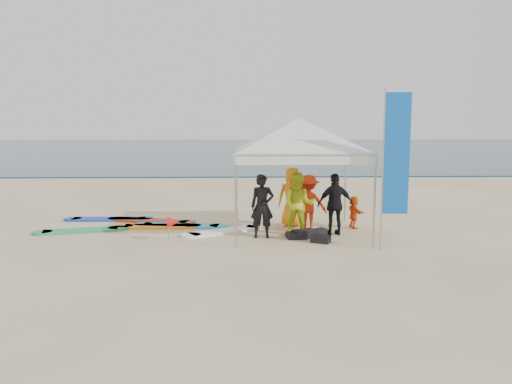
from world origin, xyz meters
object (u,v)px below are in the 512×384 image
at_px(person_yellow, 299,205).
at_px(marker_pennant, 173,222).
at_px(person_orange_a, 309,203).
at_px(canopy_tent, 298,118).
at_px(person_orange_b, 293,197).
at_px(person_black_a, 262,206).
at_px(feather_flag, 395,156).
at_px(person_black_b, 335,204).
at_px(person_seated, 354,212).
at_px(surfboard_spread, 150,225).

height_order(person_yellow, marker_pennant, person_yellow).
distance_m(person_orange_a, canopy_tent, 2.37).
bearing_deg(person_orange_b, canopy_tent, 99.62).
bearing_deg(person_black_a, marker_pennant, -172.51).
bearing_deg(marker_pennant, canopy_tent, 16.94).
xyz_separation_m(feather_flag, marker_pennant, (-5.31, 1.03, -1.74)).
relative_size(person_yellow, person_black_b, 1.03).
bearing_deg(person_seated, person_orange_b, 69.11).
distance_m(person_yellow, canopy_tent, 2.32).
height_order(person_orange_a, person_orange_b, person_orange_b).
bearing_deg(person_yellow, surfboard_spread, 174.37).
height_order(person_orange_b, surfboard_spread, person_orange_b).
height_order(person_orange_b, marker_pennant, person_orange_b).
xyz_separation_m(person_black_a, person_seated, (2.69, 1.16, -0.37)).
bearing_deg(marker_pennant, person_orange_b, 29.97).
relative_size(person_black_a, person_orange_b, 0.96).
bearing_deg(person_black_a, feather_flag, -26.70).
bearing_deg(feather_flag, person_black_b, 121.80).
bearing_deg(surfboard_spread, person_seated, -4.16).
xyz_separation_m(person_yellow, canopy_tent, (0.02, 0.49, 2.27)).
xyz_separation_m(person_black_b, person_seated, (0.71, 0.86, -0.37)).
relative_size(person_orange_a, person_black_b, 0.94).
bearing_deg(person_orange_a, feather_flag, 139.39).
distance_m(person_seated, feather_flag, 3.13).
height_order(person_black_a, feather_flag, feather_flag).
xyz_separation_m(person_yellow, person_orange_a, (0.36, 0.71, -0.07)).
bearing_deg(person_black_a, surfboard_spread, 151.95).
relative_size(person_black_a, person_yellow, 0.98).
bearing_deg(surfboard_spread, person_black_b, -13.99).
bearing_deg(person_orange_a, surfboard_spread, 3.25).
bearing_deg(canopy_tent, feather_flag, -44.89).
xyz_separation_m(person_black_b, marker_pennant, (-4.25, -0.67, -0.34)).
bearing_deg(canopy_tent, person_yellow, -92.18).
bearing_deg(person_black_a, person_orange_a, 30.64).
height_order(person_orange_b, feather_flag, feather_flag).
height_order(person_yellow, surfboard_spread, person_yellow).
bearing_deg(surfboard_spread, feather_flag, -25.60).
distance_m(person_black_a, person_seated, 2.95).
distance_m(person_black_b, feather_flag, 2.44).
relative_size(canopy_tent, feather_flag, 1.25).
bearing_deg(surfboard_spread, person_yellow, -19.10).
height_order(person_black_a, person_yellow, person_yellow).
bearing_deg(person_orange_b, person_orange_a, 127.87).
bearing_deg(person_orange_b, marker_pennant, 36.87).
relative_size(person_black_a, person_seated, 1.80).
bearing_deg(person_black_a, person_seated, 21.49).
xyz_separation_m(marker_pennant, surfboard_spread, (-0.94, 1.96, -0.46)).
bearing_deg(person_orange_a, marker_pennant, 31.15).
height_order(person_black_b, surfboard_spread, person_black_b).
height_order(person_black_b, marker_pennant, person_black_b).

